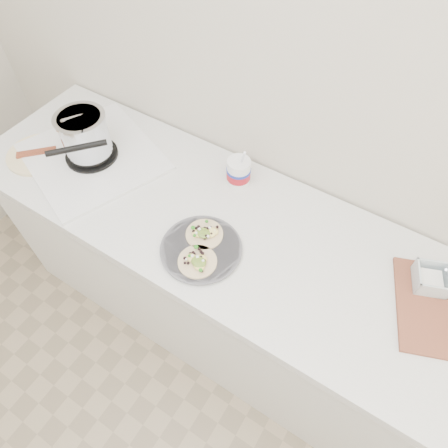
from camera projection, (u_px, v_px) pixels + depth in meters
The scene contains 5 objects.
counter at pixel (254, 294), 1.77m from camera, with size 2.44×0.66×0.90m.
stove at pixel (88, 143), 1.58m from camera, with size 0.66×0.64×0.25m.
taco_plate at pixel (201, 247), 1.36m from camera, with size 0.28×0.28×0.04m.
tub at pixel (239, 170), 1.52m from camera, with size 0.09×0.09×0.21m.
bacon_plate at pixel (37, 154), 1.65m from camera, with size 0.25×0.25×0.02m.
Camera 1 is at (0.32, 0.67, 2.06)m, focal length 32.00 mm.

